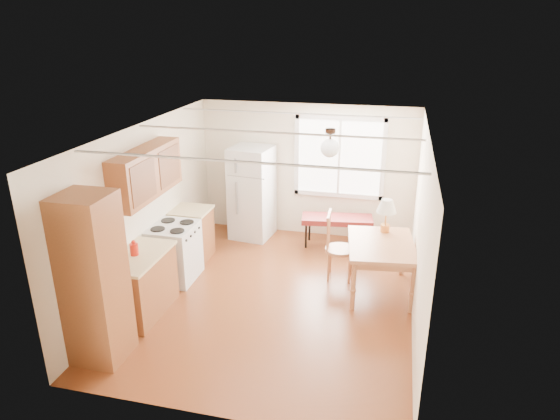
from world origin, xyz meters
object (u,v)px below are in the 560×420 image
(bench, at_px, (337,220))
(refrigerator, at_px, (252,193))
(chair, at_px, (334,241))
(dining_table, at_px, (381,249))

(bench, bearing_deg, refrigerator, 167.04)
(bench, bearing_deg, chair, -93.28)
(refrigerator, distance_m, dining_table, 2.93)
(refrigerator, distance_m, chair, 2.17)
(refrigerator, bearing_deg, dining_table, -25.44)
(refrigerator, relative_size, bench, 1.32)
(chair, bearing_deg, refrigerator, 140.66)
(refrigerator, xyz_separation_m, bench, (1.63, -0.14, -0.35))
(bench, relative_size, dining_table, 0.95)
(chair, bearing_deg, bench, 92.40)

